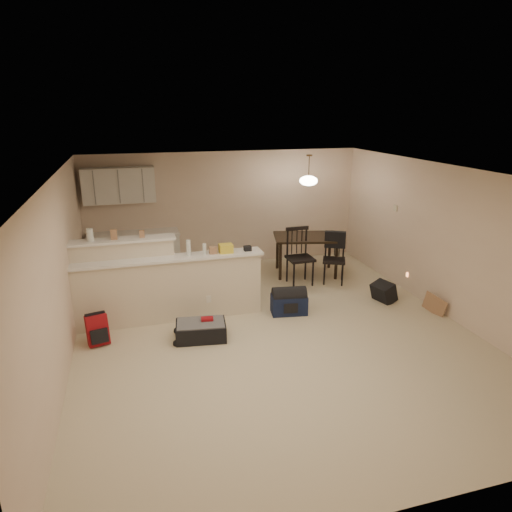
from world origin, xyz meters
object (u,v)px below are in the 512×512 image
object	(u,v)px
suitcase	(201,331)
red_backpack	(97,330)
dining_chair_near	(300,257)
black_daypack	(384,292)
navy_duffel	(289,304)
pendant_lamp	(309,180)
dining_table	(306,241)
dining_chair_far	(334,259)

from	to	relation	value
suitcase	red_backpack	xyz separation A→B (m)	(-1.51, 0.25, 0.10)
dining_chair_near	black_daypack	distance (m)	1.74
dining_chair_near	navy_duffel	distance (m)	1.48
pendant_lamp	navy_duffel	size ratio (longest dim) A/B	1.03
dining_table	suitcase	size ratio (longest dim) A/B	1.98
navy_duffel	dining_chair_far	bearing A→B (deg)	48.48
pendant_lamp	black_daypack	bearing A→B (deg)	-64.71
dining_table	pendant_lamp	world-z (taller)	pendant_lamp
pendant_lamp	navy_duffel	world-z (taller)	pendant_lamp
suitcase	red_backpack	bearing A→B (deg)	178.03
red_backpack	pendant_lamp	bearing A→B (deg)	12.20
dining_chair_far	dining_table	bearing A→B (deg)	144.12
suitcase	black_daypack	size ratio (longest dim) A/B	1.94
dining_chair_far	navy_duffel	xyz separation A→B (m)	(-1.36, -1.13, -0.34)
pendant_lamp	black_daypack	distance (m)	2.66
dining_table	red_backpack	bearing A→B (deg)	-140.59
pendant_lamp	black_daypack	size ratio (longest dim) A/B	1.60
black_daypack	suitcase	bearing A→B (deg)	83.46
dining_chair_near	suitcase	bearing A→B (deg)	-143.80
navy_duffel	suitcase	bearing A→B (deg)	-154.68
black_daypack	red_backpack	bearing A→B (deg)	78.02
dining_table	navy_duffel	world-z (taller)	dining_table
dining_table	suitcase	distance (m)	3.50
pendant_lamp	dining_chair_near	xyz separation A→B (m)	(-0.33, -0.52, -1.42)
suitcase	dining_chair_near	bearing A→B (deg)	44.93
dining_chair_near	red_backpack	distance (m)	4.08
dining_chair_far	black_daypack	size ratio (longest dim) A/B	2.58
suitcase	navy_duffel	bearing A→B (deg)	24.36
suitcase	black_daypack	world-z (taller)	black_daypack
dining_chair_far	red_backpack	xyz separation A→B (m)	(-4.46, -1.36, -0.27)
navy_duffel	dining_table	bearing A→B (deg)	68.89
suitcase	red_backpack	size ratio (longest dim) A/B	1.65
dining_chair_far	suitcase	distance (m)	3.39
dining_chair_near	suitcase	distance (m)	2.90
red_backpack	navy_duffel	size ratio (longest dim) A/B	0.76
dining_chair_near	navy_duffel	xyz separation A→B (m)	(-0.68, -1.26, -0.40)
navy_duffel	pendant_lamp	bearing A→B (deg)	68.89
dining_chair_near	suitcase	size ratio (longest dim) A/B	1.50
dining_table	dining_chair_near	world-z (taller)	dining_chair_near
dining_chair_far	black_daypack	distance (m)	1.26
pendant_lamp	navy_duffel	bearing A→B (deg)	-119.68
pendant_lamp	red_backpack	xyz separation A→B (m)	(-4.12, -2.00, -1.76)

